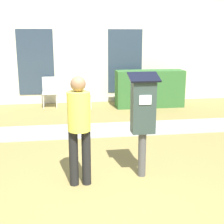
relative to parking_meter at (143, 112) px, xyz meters
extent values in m
plane|color=olive|center=(-0.60, -0.77, -1.02)|extent=(40.00, 40.00, 0.00)
cube|color=#A3A099|center=(-0.60, 2.44, -1.01)|extent=(12.00, 1.10, 0.02)
cube|color=beige|center=(-0.60, 5.70, 0.58)|extent=(10.00, 0.24, 3.20)
cube|color=#2D3D4C|center=(-2.00, 5.57, 0.28)|extent=(1.10, 0.02, 2.00)
cube|color=#2D3D4C|center=(0.80, 5.57, 0.28)|extent=(1.10, 0.02, 2.00)
cylinder|color=#4C4C4C|center=(0.00, 0.00, -0.67)|extent=(0.12, 0.12, 0.70)
cube|color=#2D3D38|center=(0.00, 0.00, 0.08)|extent=(0.34, 0.22, 0.80)
cube|color=silver|center=(0.00, -0.12, 0.20)|extent=(0.18, 0.01, 0.14)
cube|color=black|center=(0.00, 0.00, 0.51)|extent=(0.44, 0.31, 0.12)
cylinder|color=black|center=(-1.04, -0.15, -0.61)|extent=(0.13, 0.13, 0.82)
cylinder|color=black|center=(-0.86, -0.15, -0.61)|extent=(0.13, 0.13, 0.82)
cylinder|color=#EADB4C|center=(-0.95, -0.15, 0.08)|extent=(0.32, 0.32, 0.55)
sphere|color=#8C6647|center=(-0.95, -0.15, 0.46)|extent=(0.21, 0.21, 0.21)
cylinder|color=silver|center=(-1.78, 4.82, -0.81)|extent=(0.03, 0.03, 0.42)
cylinder|color=silver|center=(-1.40, 4.82, -0.81)|extent=(0.03, 0.03, 0.42)
cylinder|color=silver|center=(-1.78, 5.20, -0.81)|extent=(0.03, 0.03, 0.42)
cylinder|color=silver|center=(-1.40, 5.20, -0.81)|extent=(0.03, 0.03, 0.42)
cube|color=silver|center=(-1.59, 5.01, -0.58)|extent=(0.44, 0.44, 0.04)
cube|color=silver|center=(-1.59, 5.21, -0.34)|extent=(0.44, 0.04, 0.44)
cylinder|color=silver|center=(-0.78, 4.56, -0.81)|extent=(0.03, 0.03, 0.42)
cylinder|color=silver|center=(-0.40, 4.56, -0.81)|extent=(0.03, 0.03, 0.42)
cylinder|color=silver|center=(-0.78, 4.94, -0.81)|extent=(0.03, 0.03, 0.42)
cylinder|color=silver|center=(-0.40, 4.94, -0.81)|extent=(0.03, 0.03, 0.42)
cube|color=silver|center=(-0.59, 4.75, -0.58)|extent=(0.44, 0.44, 0.04)
cube|color=silver|center=(-0.59, 4.95, -0.34)|extent=(0.44, 0.04, 0.44)
cube|color=#33662D|center=(1.38, 4.67, -0.47)|extent=(2.03, 0.60, 1.10)
camera|label=1|loc=(-1.11, -4.34, 1.10)|focal=50.00mm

